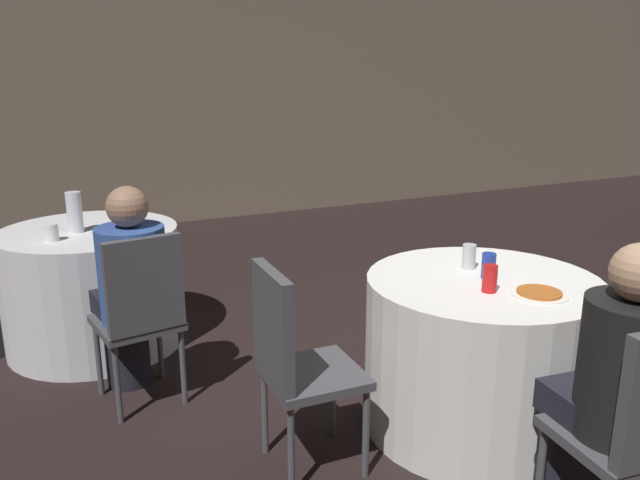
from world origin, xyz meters
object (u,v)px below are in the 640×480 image
object	(u,v)px
chair_far_south	(141,307)
pizza_plate_near	(539,293)
person_blue_shirt	(130,291)
soda_can_silver	(469,256)
bottle_far	(75,212)
person_black_shirt	(607,392)
soda_can_blue	(489,266)
table_near	(479,353)
soda_can_red	(490,279)
chair_near_west	(292,354)
table_far	(93,287)

from	to	relation	value
chair_far_south	pizza_plate_near	bearing A→B (deg)	-45.24
chair_far_south	person_blue_shirt	distance (m)	0.17
soda_can_silver	bottle_far	size ratio (longest dim) A/B	0.49
person_black_shirt	bottle_far	world-z (taller)	person_black_shirt
soda_can_blue	bottle_far	bearing A→B (deg)	133.64
chair_far_south	bottle_far	distance (m)	0.98
table_near	soda_can_red	bearing A→B (deg)	-123.44
pizza_plate_near	person_blue_shirt	bearing A→B (deg)	140.10
chair_near_west	soda_can_silver	xyz separation A→B (m)	(1.00, 0.13, 0.26)
soda_can_silver	table_near	bearing A→B (deg)	-102.66
table_far	chair_near_west	size ratio (longest dim) A/B	1.16
soda_can_silver	soda_can_red	bearing A→B (deg)	-113.18
soda_can_red	table_far	bearing A→B (deg)	127.47
table_far	soda_can_silver	distance (m)	2.35
bottle_far	soda_can_blue	bearing A→B (deg)	-46.36
chair_far_south	soda_can_blue	xyz separation A→B (m)	(1.47, -0.85, 0.26)
table_near	person_black_shirt	bearing A→B (deg)	-96.46
table_near	bottle_far	distance (m)	2.46
person_blue_shirt	pizza_plate_near	xyz separation A→B (m)	(1.54, -1.29, 0.17)
person_black_shirt	soda_can_blue	xyz separation A→B (m)	(0.11, 0.80, 0.23)
person_blue_shirt	soda_can_silver	xyz separation A→B (m)	(1.51, -0.85, 0.23)
pizza_plate_near	table_near	bearing A→B (deg)	105.38
table_near	person_blue_shirt	xyz separation A→B (m)	(-1.47, 1.02, 0.21)
table_near	soda_can_red	world-z (taller)	soda_can_red
pizza_plate_near	bottle_far	xyz separation A→B (m)	(-1.73, 2.03, 0.12)
chair_far_south	soda_can_silver	size ratio (longest dim) A/B	7.66
chair_near_west	soda_can_silver	bearing A→B (deg)	99.46
chair_far_south	table_near	bearing A→B (deg)	-39.28
person_blue_shirt	chair_far_south	bearing A→B (deg)	-90.00
person_black_shirt	soda_can_red	world-z (taller)	person_black_shirt
soda_can_red	pizza_plate_near	bearing A→B (deg)	-36.92
person_blue_shirt	bottle_far	bearing A→B (deg)	95.32
chair_near_west	person_black_shirt	distance (m)	1.21
person_blue_shirt	soda_can_red	size ratio (longest dim) A/B	9.49
person_black_shirt	bottle_far	xyz separation A→B (m)	(-1.56, 2.55, 0.29)
table_far	soda_can_silver	xyz separation A→B (m)	(1.62, -1.64, 0.44)
soda_can_blue	soda_can_silver	xyz separation A→B (m)	(0.02, 0.16, 0.00)
table_far	bottle_far	size ratio (longest dim) A/B	4.39
person_black_shirt	person_blue_shirt	bearing A→B (deg)	133.70
table_near	soda_can_blue	distance (m)	0.44
soda_can_red	soda_can_silver	bearing A→B (deg)	66.82
chair_near_west	soda_can_silver	distance (m)	1.05
pizza_plate_near	bottle_far	bearing A→B (deg)	130.39
table_far	soda_can_red	bearing A→B (deg)	-52.53
bottle_far	table_far	bearing A→B (deg)	34.55
table_far	chair_near_west	distance (m)	1.88
pizza_plate_near	soda_can_red	size ratio (longest dim) A/B	2.03
chair_near_west	soda_can_red	bearing A→B (deg)	80.42
person_blue_shirt	bottle_far	distance (m)	0.81
soda_can_blue	soda_can_red	distance (m)	0.19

